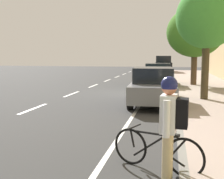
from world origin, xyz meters
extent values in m
plane|color=#353535|center=(0.00, 0.00, 0.00)|extent=(73.61, 73.61, 0.00)
cube|color=#A89389|center=(4.03, 0.00, 0.07)|extent=(3.67, 46.00, 0.13)
cube|color=gray|center=(2.11, 0.00, 0.07)|extent=(0.16, 46.00, 0.13)
cube|color=white|center=(-3.22, -5.10, 0.00)|extent=(0.14, 2.20, 0.01)
cube|color=white|center=(-3.22, -0.90, 0.00)|extent=(0.14, 2.20, 0.01)
cube|color=white|center=(-3.22, 3.30, 0.00)|extent=(0.14, 2.20, 0.01)
cube|color=white|center=(-3.22, 7.50, 0.00)|extent=(0.14, 2.20, 0.01)
cube|color=white|center=(-3.22, 11.70, 0.00)|extent=(0.14, 2.20, 0.01)
cube|color=white|center=(-3.22, 15.90, 0.00)|extent=(0.14, 2.20, 0.01)
cube|color=white|center=(-3.22, 20.10, 0.00)|extent=(0.14, 2.20, 0.01)
cube|color=white|center=(0.64, 0.00, 0.00)|extent=(0.12, 46.00, 0.01)
cube|color=slate|center=(1.14, -3.07, 0.60)|extent=(1.97, 4.48, 0.64)
cube|color=black|center=(1.14, -3.07, 1.22)|extent=(1.65, 2.17, 0.60)
cylinder|color=black|center=(1.88, -1.67, 0.33)|extent=(0.25, 0.67, 0.66)
cylinder|color=black|center=(0.26, -1.75, 0.33)|extent=(0.25, 0.67, 0.66)
cylinder|color=black|center=(2.01, -4.40, 0.33)|extent=(0.25, 0.67, 0.66)
cylinder|color=black|center=(0.39, -4.47, 0.33)|extent=(0.25, 0.67, 0.66)
cube|color=#1E512D|center=(1.02, 3.65, 0.60)|extent=(1.97, 4.48, 0.64)
cube|color=black|center=(1.02, 3.65, 1.22)|extent=(1.65, 2.17, 0.60)
cylinder|color=black|center=(1.76, 5.06, 0.33)|extent=(0.25, 0.67, 0.66)
cylinder|color=black|center=(0.15, 4.98, 0.33)|extent=(0.25, 0.67, 0.66)
cylinder|color=black|center=(1.89, 2.33, 0.33)|extent=(0.25, 0.67, 0.66)
cylinder|color=black|center=(0.28, 2.25, 0.33)|extent=(0.25, 0.67, 0.66)
cube|color=black|center=(0.90, 19.09, 0.78)|extent=(2.08, 4.77, 0.90)
cube|color=black|center=(0.90, 19.09, 1.61)|extent=(1.79, 3.16, 0.76)
cylinder|color=black|center=(1.72, 20.58, 0.38)|extent=(0.25, 0.77, 0.76)
cylinder|color=black|center=(-0.03, 20.51, 0.38)|extent=(0.25, 0.77, 0.76)
cylinder|color=black|center=(1.83, 17.67, 0.38)|extent=(0.25, 0.77, 0.76)
cylinder|color=black|center=(0.09, 17.60, 0.38)|extent=(0.25, 0.77, 0.76)
torus|color=black|center=(1.16, -9.78, 0.34)|extent=(0.64, 0.30, 0.67)
torus|color=black|center=(2.12, -10.17, 0.34)|extent=(0.64, 0.30, 0.67)
cylinder|color=black|center=(1.52, -9.93, 0.42)|extent=(0.61, 0.28, 0.50)
cylinder|color=black|center=(1.86, -10.06, 0.41)|extent=(0.14, 0.09, 0.46)
cylinder|color=black|center=(1.57, -9.95, 0.65)|extent=(0.69, 0.31, 0.05)
cylinder|color=black|center=(1.97, -10.11, 0.26)|extent=(0.34, 0.17, 0.18)
cylinder|color=black|center=(2.02, -10.13, 0.49)|extent=(0.26, 0.13, 0.33)
cylinder|color=black|center=(1.20, -9.79, 0.50)|extent=(0.12, 0.08, 0.33)
cube|color=black|center=(1.91, -10.08, 0.68)|extent=(0.26, 0.18, 0.05)
cylinder|color=black|center=(1.24, -9.81, 0.72)|extent=(0.20, 0.44, 0.03)
cylinder|color=#C6B284|center=(1.85, -10.33, 0.41)|extent=(0.15, 0.15, 0.82)
cylinder|color=#C6B284|center=(1.83, -10.52, 0.41)|extent=(0.15, 0.15, 0.82)
cube|color=white|center=(1.84, -10.42, 1.11)|extent=(0.27, 0.40, 0.58)
cylinder|color=white|center=(1.87, -10.17, 1.08)|extent=(0.10, 0.10, 0.55)
cylinder|color=white|center=(1.82, -10.68, 1.08)|extent=(0.10, 0.10, 0.55)
sphere|color=#C47454|center=(1.84, -10.42, 1.52)|extent=(0.23, 0.23, 0.23)
sphere|color=navy|center=(1.84, -10.42, 1.56)|extent=(0.26, 0.26, 0.26)
cube|color=black|center=(2.04, -10.44, 1.13)|extent=(0.21, 0.32, 0.44)
cylinder|color=#483D26|center=(3.28, -2.10, 1.52)|extent=(0.32, 0.32, 2.77)
ellipsoid|color=#419336|center=(3.28, -2.10, 3.62)|extent=(2.59, 2.59, 2.64)
cylinder|color=brown|center=(3.28, 4.15, 1.32)|extent=(0.38, 0.38, 2.37)
ellipsoid|color=#407924|center=(3.28, 4.15, 3.49)|extent=(3.60, 3.60, 3.18)
camera|label=1|loc=(1.87, -14.77, 2.00)|focal=45.25mm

